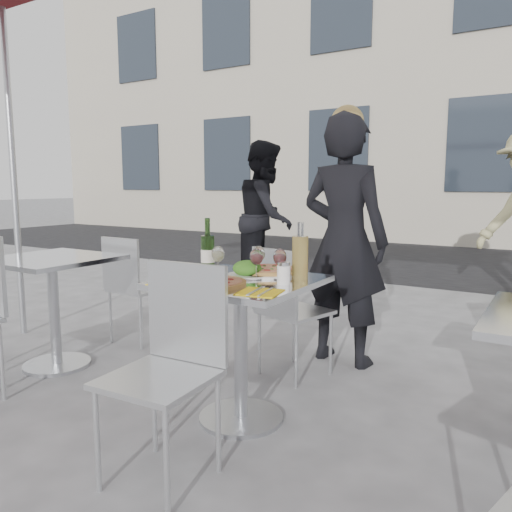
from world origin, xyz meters
The scene contains 22 objects.
ground centered at (0.00, 0.00, 0.00)m, with size 80.00×80.00×0.00m, color slate.
street_asphalt centered at (0.00, 6.50, 0.00)m, with size 24.00×5.00×0.00m, color black.
building_facade centered at (0.00, 10.00, 5.00)m, with size 24.00×3.00×10.00m, color #B2A994.
main_table centered at (0.00, 0.00, 0.54)m, with size 0.72×0.72×0.75m.
side_table_left centered at (-1.50, 0.00, 0.54)m, with size 0.72×0.72×0.75m.
chair_far centered at (-0.08, 0.64, 0.50)m, with size 0.47×0.48×0.84m.
chair_near centered at (0.01, -0.54, 0.53)m, with size 0.43×0.44×0.89m.
side_chair_lfar centered at (-1.42, 0.63, 0.49)m, with size 0.38×0.40×0.83m.
woman_diner centered at (0.11, 1.11, 0.85)m, with size 0.62×0.40×1.69m, color black.
pedestrian_a centered at (-1.56, 2.89, 0.86)m, with size 0.84×0.65×1.72m, color black.
pizza_near centered at (-0.04, -0.19, 0.76)m, with size 0.33×0.33×0.02m.
pizza_far centered at (0.04, 0.21, 0.77)m, with size 0.35×0.35×0.03m.
salad_plate centered at (-0.01, 0.08, 0.79)m, with size 0.22×0.22×0.09m.
wine_bottle centered at (-0.26, 0.08, 0.86)m, with size 0.07×0.07×0.29m.
carafe centered at (0.27, 0.13, 0.87)m, with size 0.08×0.08×0.29m.
sugar_shaker centered at (0.25, 0.00, 0.80)m, with size 0.06×0.06×0.11m.
wineglass_white_a centered at (-0.15, 0.02, 0.86)m, with size 0.07×0.07×0.16m.
wineglass_white_b centered at (0.03, 0.13, 0.86)m, with size 0.07×0.07×0.16m.
wineglass_red_a centered at (0.07, 0.04, 0.86)m, with size 0.07×0.07×0.16m.
wineglass_red_b centered at (0.18, 0.09, 0.86)m, with size 0.07×0.07×0.16m.
napkin_left centered at (-0.23, -0.26, 0.75)m, with size 0.21×0.21×0.01m.
napkin_right centered at (0.25, -0.22, 0.75)m, with size 0.21×0.21×0.01m.
Camera 1 is at (1.36, -2.06, 1.22)m, focal length 35.00 mm.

